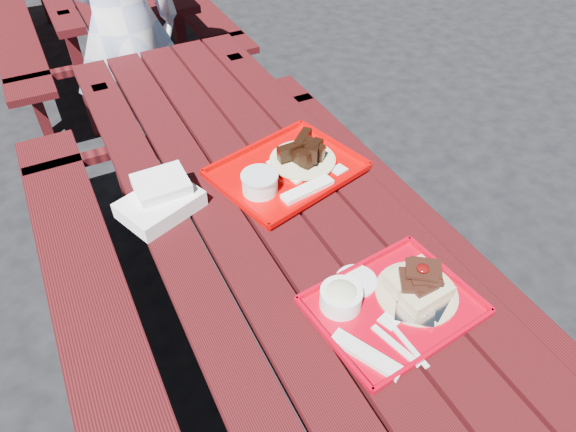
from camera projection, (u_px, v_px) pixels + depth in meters
The scene contains 6 objects.
ground at pixel (271, 341), 2.09m from camera, with size 60.00×60.00×0.00m, color black.
picnic_table_near at pixel (267, 246), 1.70m from camera, with size 1.41×2.40×0.75m.
near_tray at pixel (389, 297), 1.27m from camera, with size 0.42×0.35×0.12m.
far_tray at pixel (287, 170), 1.66m from camera, with size 0.52×0.45×0.08m.
white_cloth at pixel (161, 199), 1.53m from camera, with size 0.27×0.23×0.09m.
person at pixel (123, 26), 2.42m from camera, with size 0.58×0.38×1.60m, color #B1C3EF.
Camera 1 is at (-0.48, -1.08, 1.79)m, focal length 32.00 mm.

